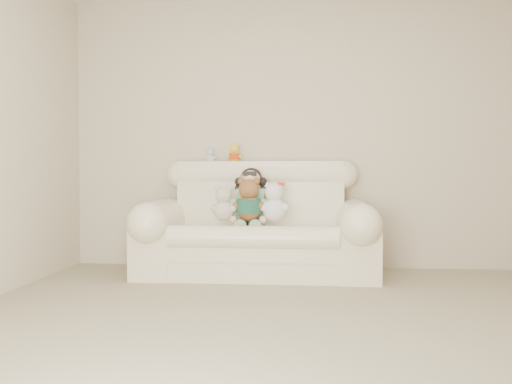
# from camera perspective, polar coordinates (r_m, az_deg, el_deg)

# --- Properties ---
(floor) EXTENTS (5.00, 5.00, 0.00)m
(floor) POSITION_cam_1_polar(r_m,az_deg,el_deg) (3.19, 4.12, -14.85)
(floor) COLOR gray
(floor) RESTS_ON ground
(wall_back) EXTENTS (4.50, 0.00, 4.50)m
(wall_back) POSITION_cam_1_polar(r_m,az_deg,el_deg) (5.56, 4.74, 5.88)
(wall_back) COLOR beige
(wall_back) RESTS_ON ground
(sofa) EXTENTS (2.10, 0.95, 1.03)m
(sofa) POSITION_cam_1_polar(r_m,az_deg,el_deg) (5.08, 0.11, -2.61)
(sofa) COLOR #FBE9CA
(sofa) RESTS_ON floor
(seated_child) EXTENTS (0.34, 0.41, 0.55)m
(seated_child) POSITION_cam_1_polar(r_m,az_deg,el_deg) (5.16, -0.53, -0.52)
(seated_child) COLOR #2D7931
(seated_child) RESTS_ON sofa
(brown_teddy) EXTENTS (0.32, 0.28, 0.44)m
(brown_teddy) POSITION_cam_1_polar(r_m,az_deg,el_deg) (4.96, -0.72, -0.34)
(brown_teddy) COLOR brown
(brown_teddy) RESTS_ON sofa
(white_cat) EXTENTS (0.27, 0.22, 0.40)m
(white_cat) POSITION_cam_1_polar(r_m,az_deg,el_deg) (4.94, 1.82, -0.57)
(white_cat) COLOR white
(white_cat) RESTS_ON sofa
(cream_teddy) EXTENTS (0.25, 0.20, 0.36)m
(cream_teddy) POSITION_cam_1_polar(r_m,az_deg,el_deg) (4.97, -3.24, -0.80)
(cream_teddy) COLOR beige
(cream_teddy) RESTS_ON sofa
(yellow_mini_bear) EXTENTS (0.17, 0.15, 0.22)m
(yellow_mini_bear) POSITION_cam_1_polar(r_m,az_deg,el_deg) (5.48, -2.16, 4.05)
(yellow_mini_bear) COLOR yellow
(yellow_mini_bear) RESTS_ON sofa
(grey_mini_plush) EXTENTS (0.12, 0.10, 0.17)m
(grey_mini_plush) POSITION_cam_1_polar(r_m,az_deg,el_deg) (5.52, -4.60, 3.80)
(grey_mini_plush) COLOR silver
(grey_mini_plush) RESTS_ON sofa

